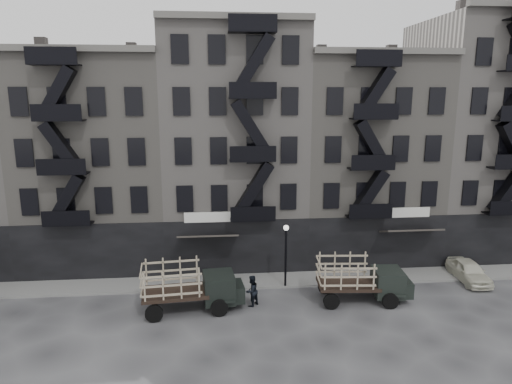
{
  "coord_description": "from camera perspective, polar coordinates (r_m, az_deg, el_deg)",
  "views": [
    {
      "loc": [
        -1.46,
        -25.06,
        12.53
      ],
      "look_at": [
        1.19,
        4.0,
        6.18
      ],
      "focal_mm": 32.0,
      "sensor_mm": 36.0,
      "label": 1
    }
  ],
  "objects": [
    {
      "name": "ground",
      "position": [
        28.05,
        -1.74,
        -14.25
      ],
      "size": [
        140.0,
        140.0,
        0.0
      ],
      "primitive_type": "plane",
      "color": "#38383A",
      "rests_on": "ground"
    },
    {
      "name": "sidewalk",
      "position": [
        31.42,
        -2.17,
        -11.08
      ],
      "size": [
        55.0,
        2.5,
        0.15
      ],
      "primitive_type": "cube",
      "color": "slate",
      "rests_on": "ground"
    },
    {
      "name": "building_midwest",
      "position": [
        36.26,
        -18.83,
        3.66
      ],
      "size": [
        10.0,
        11.35,
        16.2
      ],
      "color": "gray",
      "rests_on": "ground"
    },
    {
      "name": "building_center",
      "position": [
        35.14,
        -2.82,
        5.69
      ],
      "size": [
        10.0,
        11.35,
        18.2
      ],
      "color": "gray",
      "rests_on": "ground"
    },
    {
      "name": "building_mideast",
      "position": [
        37.06,
        12.88,
        4.18
      ],
      "size": [
        10.0,
        11.35,
        16.2
      ],
      "color": "gray",
      "rests_on": "ground"
    },
    {
      "name": "building_east",
      "position": [
        41.1,
        26.44,
        6.09
      ],
      "size": [
        10.0,
        11.35,
        19.2
      ],
      "color": "gray",
      "rests_on": "ground"
    },
    {
      "name": "lamp_post",
      "position": [
        29.66,
        3.75,
        -6.93
      ],
      "size": [
        0.36,
        0.36,
        4.28
      ],
      "color": "black",
      "rests_on": "ground"
    },
    {
      "name": "stake_truck_west",
      "position": [
        27.37,
        -8.32,
        -11.22
      ],
      "size": [
        6.03,
        2.89,
        2.93
      ],
      "rotation": [
        0.0,
        0.0,
        0.1
      ],
      "color": "black",
      "rests_on": "ground"
    },
    {
      "name": "stake_truck_east",
      "position": [
        28.91,
        12.99,
        -10.25
      ],
      "size": [
        5.75,
        2.69,
        2.81
      ],
      "rotation": [
        0.0,
        0.0,
        -0.08
      ],
      "color": "black",
      "rests_on": "ground"
    },
    {
      "name": "car_east",
      "position": [
        34.58,
        25.06,
        -8.92
      ],
      "size": [
        1.85,
        4.22,
        1.41
      ],
      "primitive_type": "imported",
      "rotation": [
        0.0,
        0.0,
        -0.04
      ],
      "color": "beige",
      "rests_on": "ground"
    },
    {
      "name": "pedestrian_mid",
      "position": [
        27.88,
        -0.55,
        -12.25
      ],
      "size": [
        1.17,
        1.16,
        1.91
      ],
      "primitive_type": "imported",
      "rotation": [
        0.0,
        0.0,
        3.88
      ],
      "color": "black",
      "rests_on": "ground"
    }
  ]
}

